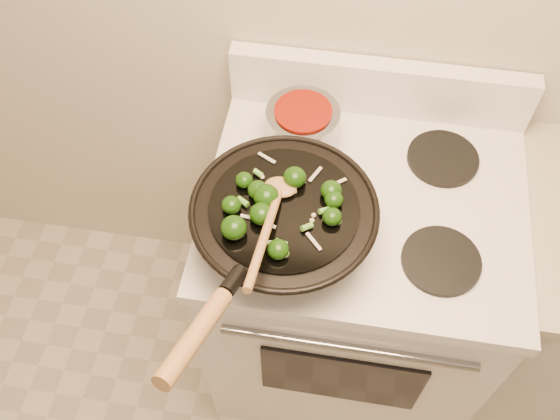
# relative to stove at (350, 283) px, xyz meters

# --- Properties ---
(stove) EXTENTS (0.78, 0.67, 1.08)m
(stove) POSITION_rel_stove_xyz_m (0.00, 0.00, 0.00)
(stove) COLOR white
(stove) RESTS_ON ground
(wok) EXTENTS (0.41, 0.67, 0.27)m
(wok) POSITION_rel_stove_xyz_m (-0.18, -0.16, 0.53)
(wok) COLOR black
(wok) RESTS_ON stove
(stirfry) EXTENTS (0.26, 0.28, 0.05)m
(stirfry) POSITION_rel_stove_xyz_m (-0.20, -0.16, 0.61)
(stirfry) COLOR #143608
(stirfry) RESTS_ON wok
(wooden_spoon) EXTENTS (0.07, 0.33, 0.10)m
(wooden_spoon) POSITION_rel_stove_xyz_m (-0.20, -0.19, 0.62)
(wooden_spoon) COLOR #9E6F3E
(wooden_spoon) RESTS_ON wok
(saucepan) EXTENTS (0.18, 0.30, 0.11)m
(saucepan) POSITION_rel_stove_xyz_m (-0.18, 0.15, 0.52)
(saucepan) COLOR gray
(saucepan) RESTS_ON stove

